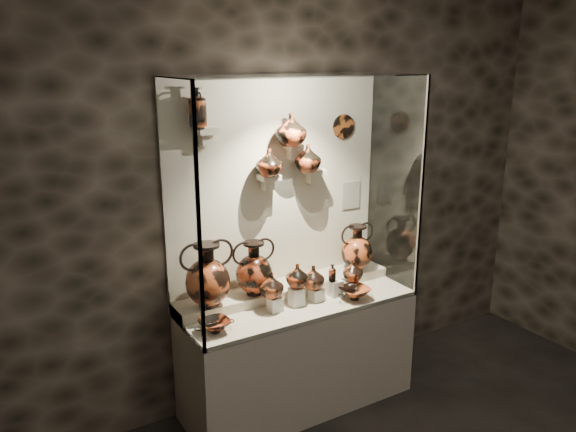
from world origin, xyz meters
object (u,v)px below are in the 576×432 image
object	(u,v)px
amphora_left	(208,275)
jug_c	(313,277)
ovoid_vase_b	(291,129)
jug_b	(297,276)
jug_e	(353,271)
kylix_right	(355,292)
amphora_right	(357,248)
lekythos_tall	(198,106)
ovoid_vase_c	(308,158)
lekythos_small	(332,272)
jug_a	(271,285)
amphora_mid	(254,268)
kylix_left	(215,325)
ovoid_vase_a	(269,162)

from	to	relation	value
amphora_left	jug_c	distance (m)	0.76
jug_c	ovoid_vase_b	bearing A→B (deg)	121.74
amphora_left	jug_b	size ratio (longest dim) A/B	2.63
jug_e	kylix_right	xyz separation A→B (m)	(-0.08, -0.13, -0.10)
amphora_right	lekythos_tall	xyz separation A→B (m)	(-1.23, 0.09, 1.13)
jug_c	ovoid_vase_c	world-z (taller)	ovoid_vase_c
amphora_right	ovoid_vase_b	bearing A→B (deg)	165.05
lekythos_small	kylix_right	bearing A→B (deg)	-34.55
jug_a	lekythos_small	xyz separation A→B (m)	(0.48, -0.03, 0.01)
ovoid_vase_b	lekythos_small	bearing A→B (deg)	-73.26
jug_e	lekythos_small	distance (m)	0.20
ovoid_vase_c	amphora_mid	bearing A→B (deg)	-172.84
amphora_left	amphora_right	bearing A→B (deg)	-18.24
kylix_right	lekythos_tall	world-z (taller)	lekythos_tall
jug_b	lekythos_small	world-z (taller)	jug_b
jug_b	lekythos_tall	size ratio (longest dim) A/B	0.57
amphora_mid	jug_a	distance (m)	0.19
amphora_right	jug_e	xyz separation A→B (m)	(-0.18, -0.19, -0.09)
jug_b	kylix_left	bearing A→B (deg)	-159.63
amphora_mid	jug_b	world-z (taller)	amphora_mid
amphora_mid	ovoid_vase_a	world-z (taller)	ovoid_vase_a
kylix_left	lekythos_tall	size ratio (longest dim) A/B	0.84
jug_a	jug_c	distance (m)	0.34
jug_a	kylix_right	xyz separation A→B (m)	(0.61, -0.14, -0.13)
amphora_mid	kylix_left	world-z (taller)	amphora_mid
kylix_right	jug_a	bearing A→B (deg)	167.90
amphora_mid	ovoid_vase_b	bearing A→B (deg)	-9.60
jug_e	ovoid_vase_b	world-z (taller)	ovoid_vase_b
jug_a	amphora_right	bearing A→B (deg)	4.65
jug_a	kylix_right	bearing A→B (deg)	-20.16
lekythos_small	lekythos_tall	world-z (taller)	lekythos_tall
kylix_left	ovoid_vase_c	world-z (taller)	ovoid_vase_c
amphora_mid	jug_e	xyz separation A→B (m)	(0.73, -0.18, -0.11)
lekythos_tall	amphora_mid	bearing A→B (deg)	5.85
kylix_left	lekythos_tall	world-z (taller)	lekythos_tall
jug_a	kylix_left	distance (m)	0.49
kylix_left	ovoid_vase_a	world-z (taller)	ovoid_vase_a
amphora_left	kylix_left	world-z (taller)	amphora_left
ovoid_vase_a	ovoid_vase_b	bearing A→B (deg)	10.60
lekythos_small	ovoid_vase_a	size ratio (longest dim) A/B	0.77
amphora_right	kylix_right	distance (m)	0.45
amphora_right	ovoid_vase_c	distance (m)	0.85
jug_e	lekythos_small	bearing A→B (deg)	-164.97
lekythos_small	ovoid_vase_b	size ratio (longest dim) A/B	0.66
amphora_right	jug_b	size ratio (longest dim) A/B	2.16
kylix_right	lekythos_tall	bearing A→B (deg)	158.33
jug_c	ovoid_vase_c	distance (m)	0.85
kylix_right	amphora_right	bearing A→B (deg)	52.23
lekythos_small	lekythos_tall	size ratio (longest dim) A/B	0.50
jug_e	jug_a	bearing A→B (deg)	-170.27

